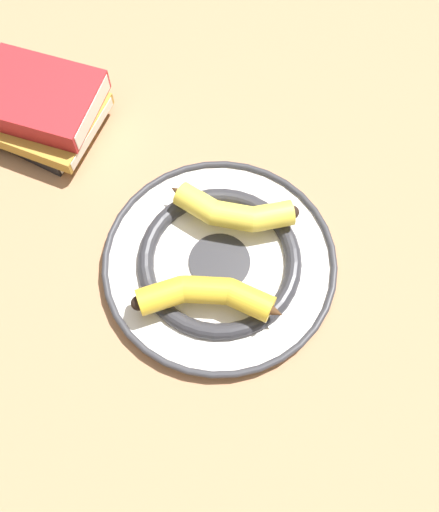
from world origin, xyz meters
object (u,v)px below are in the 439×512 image
Objects in this scene: banana_a at (208,295)px; book_stack at (40,110)px; decorative_bowl at (220,262)px; banana_b at (231,211)px.

book_stack is (0.27, -0.28, -0.01)m from banana_a.
decorative_bowl is 1.63× the size of banana_a.
banana_a is (0.01, 0.06, 0.03)m from decorative_bowl.
banana_b is 0.87× the size of book_stack.
banana_a is 1.07× the size of banana_b.
banana_b is at bearing -12.24° from book_stack.
banana_b is at bearing -101.13° from decorative_bowl.
decorative_bowl is at bearing -99.93° from banana_a.
decorative_bowl is at bearing -93.57° from banana_b.
book_stack is at bearing -46.28° from banana_a.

